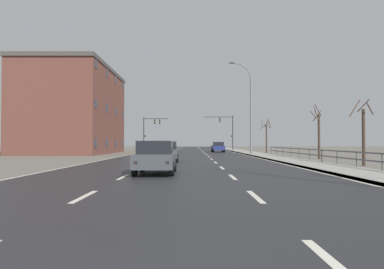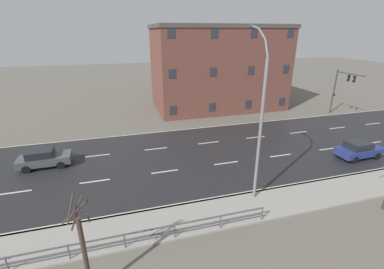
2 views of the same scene
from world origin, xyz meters
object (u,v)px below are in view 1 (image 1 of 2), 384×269
(street_lamp_midground, at_px, (249,110))
(traffic_signal_left, at_px, (149,128))
(brick_building, at_px, (73,111))
(car_far_left, at_px, (165,151))
(car_near_left, at_px, (217,147))
(traffic_signal_right, at_px, (227,128))
(car_far_right, at_px, (155,157))

(street_lamp_midground, bearing_deg, traffic_signal_left, 125.09)
(traffic_signal_left, distance_m, brick_building, 16.63)
(car_far_left, relative_size, car_near_left, 1.00)
(traffic_signal_left, height_order, brick_building, brick_building)
(traffic_signal_left, relative_size, car_far_left, 1.43)
(traffic_signal_right, distance_m, car_far_right, 47.23)
(car_far_right, height_order, brick_building, brick_building)
(car_near_left, bearing_deg, car_far_left, -104.24)
(traffic_signal_left, xyz_separation_m, car_far_right, (5.74, -45.45, -3.24))
(street_lamp_midground, bearing_deg, brick_building, 164.83)
(traffic_signal_left, xyz_separation_m, car_far_left, (5.47, -35.05, -3.24))
(street_lamp_midground, xyz_separation_m, car_near_left, (-2.86, 12.05, -4.59))
(car_far_left, xyz_separation_m, car_far_right, (0.27, -10.39, 0.00))
(traffic_signal_left, bearing_deg, brick_building, -121.34)
(traffic_signal_left, distance_m, car_far_left, 35.62)
(street_lamp_midground, height_order, car_near_left, street_lamp_midground)
(traffic_signal_left, relative_size, car_near_left, 1.43)
(traffic_signal_right, height_order, traffic_signal_left, traffic_signal_right)
(car_near_left, height_order, brick_building, brick_building)
(car_far_left, bearing_deg, car_near_left, 76.03)
(car_far_right, bearing_deg, traffic_signal_left, 96.71)
(car_far_left, xyz_separation_m, car_near_left, (5.96, 26.78, 0.00))
(car_far_left, bearing_deg, car_far_right, -89.93)
(street_lamp_midground, relative_size, car_far_right, 2.68)
(car_near_left, distance_m, brick_building, 21.45)
(car_far_left, bearing_deg, traffic_signal_right, 75.51)
(car_far_right, bearing_deg, car_far_left, 91.01)
(traffic_signal_left, bearing_deg, car_far_right, -82.80)
(street_lamp_midground, height_order, traffic_signal_right, street_lamp_midground)
(street_lamp_midground, height_order, car_far_right, street_lamp_midground)
(street_lamp_midground, relative_size, car_far_left, 2.67)
(brick_building, bearing_deg, car_far_right, -65.40)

